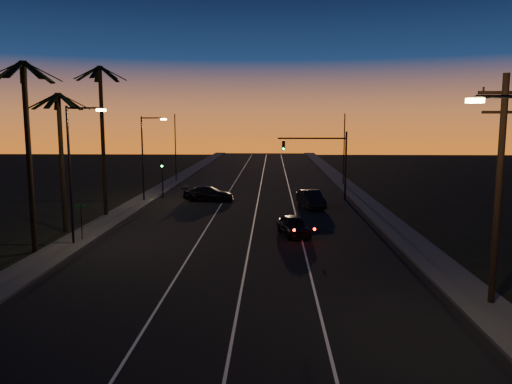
{
  "coord_description": "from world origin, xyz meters",
  "views": [
    {
      "loc": [
        1.96,
        -11.33,
        8.03
      ],
      "look_at": [
        0.86,
        22.17,
        3.26
      ],
      "focal_mm": 35.0,
      "sensor_mm": 36.0,
      "label": 1
    }
  ],
  "objects_px": {
    "signal_mast": "(323,153)",
    "cross_car": "(208,194)",
    "utility_pole": "(499,186)",
    "lead_car": "(293,225)",
    "right_car": "(311,199)"
  },
  "relations": [
    {
      "from": "right_car",
      "to": "cross_car",
      "type": "distance_m",
      "value": 10.72
    },
    {
      "from": "utility_pole",
      "to": "signal_mast",
      "type": "bearing_deg",
      "value": 98.47
    },
    {
      "from": "utility_pole",
      "to": "right_car",
      "type": "relative_size",
      "value": 1.96
    },
    {
      "from": "right_car",
      "to": "lead_car",
      "type": "bearing_deg",
      "value": -100.42
    },
    {
      "from": "utility_pole",
      "to": "lead_car",
      "type": "bearing_deg",
      "value": 121.33
    },
    {
      "from": "right_car",
      "to": "signal_mast",
      "type": "bearing_deg",
      "value": 73.26
    },
    {
      "from": "utility_pole",
      "to": "right_car",
      "type": "bearing_deg",
      "value": 103.57
    },
    {
      "from": "lead_car",
      "to": "signal_mast",
      "type": "bearing_deg",
      "value": 77.6
    },
    {
      "from": "signal_mast",
      "to": "cross_car",
      "type": "relative_size",
      "value": 1.32
    },
    {
      "from": "cross_car",
      "to": "utility_pole",
      "type": "bearing_deg",
      "value": -60.48
    },
    {
      "from": "signal_mast",
      "to": "utility_pole",
      "type": "bearing_deg",
      "value": -81.53
    },
    {
      "from": "signal_mast",
      "to": "right_car",
      "type": "height_order",
      "value": "signal_mast"
    },
    {
      "from": "lead_car",
      "to": "cross_car",
      "type": "relative_size",
      "value": 0.9
    },
    {
      "from": "utility_pole",
      "to": "lead_car",
      "type": "relative_size",
      "value": 2.06
    },
    {
      "from": "signal_mast",
      "to": "lead_car",
      "type": "distance_m",
      "value": 17.52
    }
  ]
}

